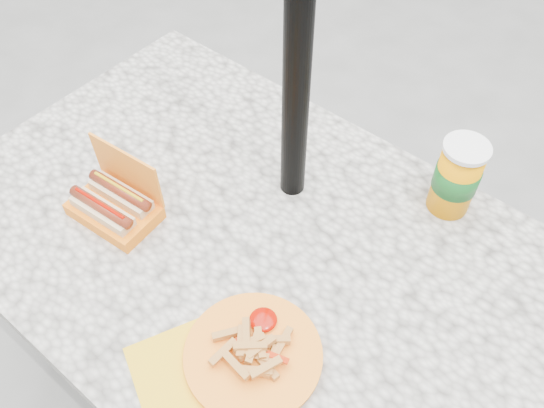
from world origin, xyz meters
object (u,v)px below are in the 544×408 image
Objects in this scene: hotdog_box at (114,204)px; umbrella_pole at (298,43)px; soda_cup at (457,177)px; fries_plate at (249,355)px.

umbrella_pole is at bearing 46.96° from hotdog_box.
umbrella_pole reaches higher than hotdog_box.
hotdog_box is 1.07× the size of soda_cup.
hotdog_box is at bearing -128.45° from umbrella_pole.
fries_plate is 0.52m from soda_cup.
fries_plate is (0.18, -0.35, -0.34)m from umbrella_pole.
soda_cup is at bearing 37.05° from hotdog_box.
soda_cup reaches higher than fries_plate.
umbrella_pole is 6.84× the size of fries_plate.
hotdog_box is at bearing -138.36° from soda_cup.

